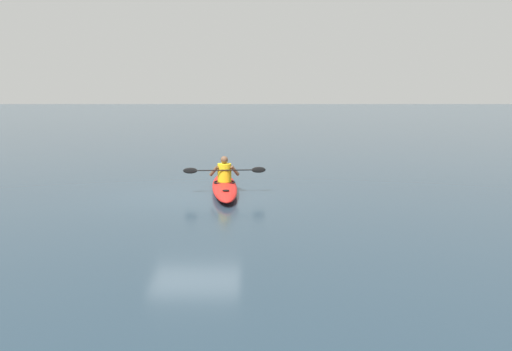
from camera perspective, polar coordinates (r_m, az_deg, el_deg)
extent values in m
plane|color=#233847|center=(15.73, -6.23, -2.03)|extent=(160.00, 160.00, 0.00)
ellipsoid|color=red|center=(16.16, -3.19, -1.15)|extent=(1.05, 4.45, 0.30)
torus|color=black|center=(16.17, -3.20, -0.67)|extent=(0.67, 0.67, 0.04)
cylinder|color=black|center=(14.84, -3.06, -1.51)|extent=(0.18, 0.18, 0.02)
cylinder|color=yellow|center=(16.09, -3.20, 0.29)|extent=(0.39, 0.39, 0.52)
sphere|color=brown|center=(16.04, -3.22, 1.59)|extent=(0.21, 0.21, 0.21)
cylinder|color=black|center=(15.88, -3.19, 0.54)|extent=(1.91, 0.19, 0.03)
ellipsoid|color=black|center=(15.93, 0.26, 0.58)|extent=(0.40, 0.07, 0.17)
ellipsoid|color=black|center=(15.88, -6.65, 0.49)|extent=(0.40, 0.07, 0.17)
cylinder|color=brown|center=(16.01, -2.14, 0.49)|extent=(0.27, 0.23, 0.34)
cylinder|color=brown|center=(15.99, -4.26, 0.46)|extent=(0.28, 0.21, 0.34)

